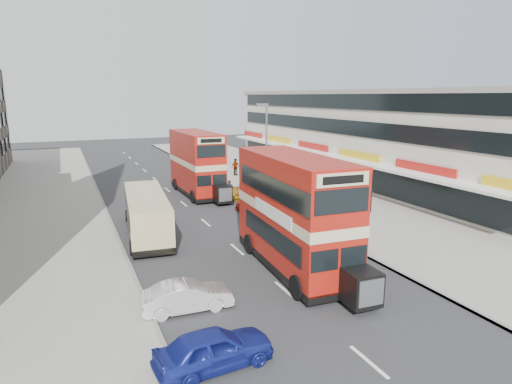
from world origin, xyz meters
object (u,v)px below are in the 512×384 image
street_lamp (266,145)px  cyclist (230,196)px  pedestrian_near (303,198)px  car_right_c (196,170)px  car_left_near (214,348)px  car_left_front (187,296)px  bus_second (197,163)px  car_right_a (263,200)px  car_right_b (246,191)px  pedestrian_far (235,167)px  bus_main (294,213)px  coach (147,213)px

street_lamp → cyclist: street_lamp is taller
pedestrian_near → cyclist: cyclist is taller
street_lamp → car_right_c: 14.45m
car_left_near → pedestrian_near: pedestrian_near is taller
car_left_front → car_right_c: size_ratio=0.93×
bus_second → car_right_a: (3.25, -7.04, -2.20)m
car_right_b → pedestrian_far: pedestrian_far is taller
pedestrian_near → car_right_a: bearing=-33.3°
street_lamp → pedestrian_far: size_ratio=4.41×
bus_main → car_left_near: bus_main is taller
bus_main → car_right_a: 12.62m
car_right_c → bus_second: bearing=-14.7°
pedestrian_near → coach: bearing=6.3°
car_left_near → car_right_b: size_ratio=0.86×
bus_main → car_right_a: bearing=-104.1°
bus_main → car_right_b: size_ratio=2.27×
street_lamp → cyclist: bearing=167.9°
bus_second → car_right_b: (3.41, -3.24, -2.22)m
street_lamp → coach: (-10.73, -5.04, -3.33)m
coach → car_left_front: 11.00m
street_lamp → car_right_a: (-1.17, -1.99, -4.13)m
car_right_a → cyclist: size_ratio=2.32×
bus_main → bus_second: size_ratio=1.06×
car_right_b → street_lamp: bearing=27.7°
bus_main → cyclist: 14.77m
car_right_b → pedestrian_near: bearing=22.6°
cyclist → coach: bearing=-148.5°
pedestrian_far → car_left_front: bearing=-134.4°
car_right_c → pedestrian_near: pedestrian_near is taller
car_left_front → pedestrian_near: 17.58m
street_lamp → car_left_front: street_lamp is taller
pedestrian_far → bus_second: bearing=-152.3°
car_right_c → pedestrian_far: bearing=65.6°
street_lamp → car_right_a: street_lamp is taller
bus_main → car_right_b: (3.89, 15.63, -2.34)m
pedestrian_far → cyclist: bearing=-132.8°
coach → pedestrian_far: (12.66, 16.89, -0.38)m
car_right_b → pedestrian_near: size_ratio=2.81×
pedestrian_near → bus_main: bearing=58.0°
bus_main → car_right_c: bus_main is taller
coach → pedestrian_near: (12.20, 1.30, -0.49)m
bus_second → car_right_c: size_ratio=2.44×
bus_main → coach: size_ratio=1.10×
pedestrian_near → pedestrian_far: pedestrian_far is taller
car_right_b → pedestrian_far: (2.93, 10.03, 0.43)m
street_lamp → car_left_near: size_ratio=2.05×
bus_main → cyclist: (1.95, 14.45, -2.33)m
bus_main → car_left_near: (-6.44, -6.34, -2.31)m
car_right_a → car_right_b: 3.81m
car_left_near → cyclist: bearing=-26.3°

